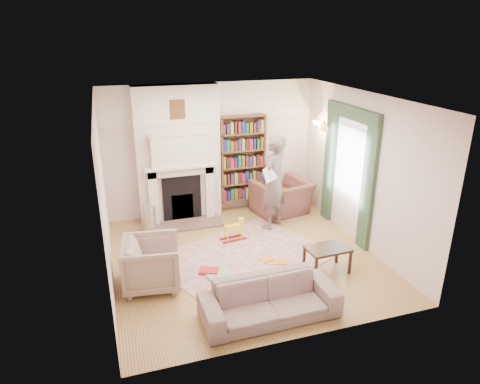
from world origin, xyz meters
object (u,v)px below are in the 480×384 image
object	(u,v)px
bookcase	(242,158)
coffee_table	(327,260)
armchair_reading	(281,197)
armchair_left	(152,263)
man_reading	(273,183)
sofa	(270,300)
paraffin_heater	(149,219)
rocking_horse	(233,230)

from	to	relation	value
bookcase	coffee_table	bearing A→B (deg)	-80.46
armchair_reading	coffee_table	size ratio (longest dim) A/B	1.62
armchair_left	man_reading	distance (m)	3.01
sofa	man_reading	world-z (taller)	man_reading
bookcase	paraffin_heater	distance (m)	2.38
bookcase	armchair_left	xyz separation A→B (m)	(-2.30, -2.54, -0.78)
sofa	paraffin_heater	world-z (taller)	sofa
armchair_reading	rocking_horse	world-z (taller)	armchair_reading
sofa	rocking_horse	bearing A→B (deg)	84.51
armchair_left	coffee_table	xyz separation A→B (m)	(2.80, -0.46, -0.17)
rocking_horse	paraffin_heater	bearing A→B (deg)	141.90
armchair_reading	sofa	bearing A→B (deg)	52.83
coffee_table	bookcase	bearing A→B (deg)	96.68
coffee_table	rocking_horse	size ratio (longest dim) A/B	1.41
man_reading	paraffin_heater	world-z (taller)	man_reading
rocking_horse	bookcase	bearing A→B (deg)	57.80
sofa	coffee_table	size ratio (longest dim) A/B	2.74
armchair_reading	paraffin_heater	xyz separation A→B (m)	(-2.86, -0.08, -0.09)
sofa	paraffin_heater	size ratio (longest dim) A/B	3.49
armchair_left	sofa	world-z (taller)	armchair_left
armchair_reading	armchair_left	size ratio (longest dim) A/B	1.30
bookcase	sofa	world-z (taller)	bookcase
paraffin_heater	armchair_left	bearing A→B (deg)	-95.07
man_reading	rocking_horse	size ratio (longest dim) A/B	3.88
armchair_left	coffee_table	bearing A→B (deg)	-91.34
man_reading	rocking_horse	xyz separation A→B (m)	(-0.93, -0.34, -0.74)
bookcase	armchair_left	distance (m)	3.51
armchair_left	sofa	bearing A→B (deg)	-123.65
paraffin_heater	rocking_horse	world-z (taller)	paraffin_heater
armchair_reading	bookcase	bearing A→B (deg)	-45.95
armchair_left	rocking_horse	xyz separation A→B (m)	(1.65, 1.10, -0.18)
bookcase	man_reading	xyz separation A→B (m)	(0.28, -1.10, -0.21)
man_reading	coffee_table	world-z (taller)	man_reading
armchair_reading	armchair_left	distance (m)	3.65
sofa	paraffin_heater	bearing A→B (deg)	110.60
coffee_table	paraffin_heater	size ratio (longest dim) A/B	1.27
armchair_left	man_reading	bearing A→B (deg)	-52.87
armchair_left	coffee_table	world-z (taller)	armchair_left
armchair_reading	man_reading	xyz separation A→B (m)	(-0.45, -0.60, 0.59)
sofa	coffee_table	world-z (taller)	sofa
armchair_reading	armchair_left	world-z (taller)	armchair_left
man_reading	coffee_table	size ratio (longest dim) A/B	2.75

